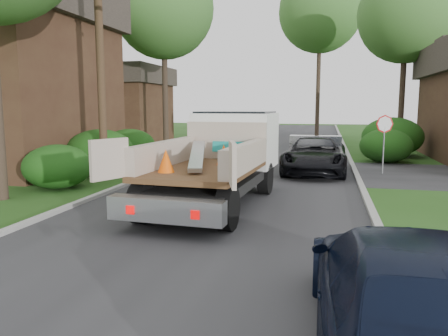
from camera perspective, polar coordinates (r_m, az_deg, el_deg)
ground at (r=11.02m, az=-2.24°, el=-6.89°), size 120.00×120.00×0.00m
road at (r=20.65m, az=5.15°, el=0.18°), size 8.00×90.00×0.02m
curb_left at (r=21.59m, az=-5.68°, el=0.67°), size 0.20×90.00×0.12m
curb_right at (r=20.48m, az=16.59°, el=-0.04°), size 0.20×90.00×0.12m
stop_sign at (r=19.43m, az=20.21°, el=4.47°), size 0.71×0.32×2.48m
utility_pole at (r=17.51m, az=-15.91°, el=15.45°), size 2.42×1.25×10.00m
house_left_far at (r=36.16m, az=-13.82°, el=8.23°), size 7.56×7.56×6.00m
hedge_left_a at (r=16.18m, az=-20.93°, el=0.18°), size 2.34×2.34×1.53m
hedge_left_b at (r=19.28m, az=-15.88°, el=2.12°), size 2.86×2.86×1.87m
hedge_left_c at (r=22.52m, az=-12.23°, el=2.85°), size 2.60×2.60×1.70m
hedge_right_a at (r=23.52m, az=20.39°, el=2.75°), size 2.60×2.60×1.70m
hedge_right_b at (r=26.56m, az=21.13°, el=3.82°), size 3.38×3.38×2.21m
tree_left_far at (r=29.78m, az=-7.90°, el=19.94°), size 6.40×6.40×12.20m
tree_right_far at (r=31.12m, az=22.73°, el=17.95°), size 6.00×6.00×11.50m
tree_center_far at (r=41.07m, az=12.47°, el=19.37°), size 7.20×7.20×14.60m
flatbed_truck at (r=13.42m, az=0.06°, el=2.14°), size 3.36×7.21×2.67m
black_pickup at (r=19.00m, az=11.78°, el=1.68°), size 2.65×5.59×1.54m
navy_suv at (r=5.44m, az=23.05°, el=-15.10°), size 2.25×5.34×1.54m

